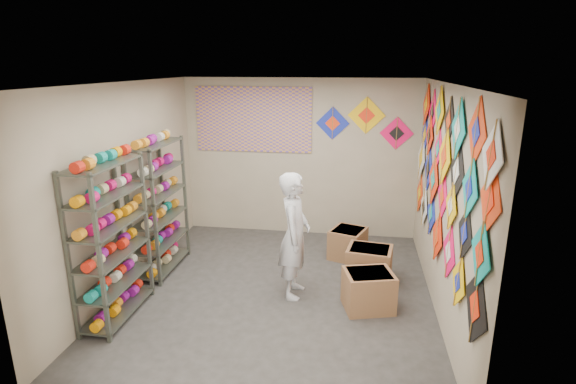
% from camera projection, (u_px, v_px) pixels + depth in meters
% --- Properties ---
extents(ground, '(4.50, 4.50, 0.00)m').
position_uv_depth(ground, '(277.00, 292.00, 5.96)').
color(ground, '#312E2A').
extents(room_walls, '(4.50, 4.50, 4.50)m').
position_uv_depth(room_walls, '(276.00, 171.00, 5.51)').
color(room_walls, tan).
rests_on(room_walls, ground).
extents(shelf_rack_front, '(0.40, 1.10, 1.90)m').
position_uv_depth(shelf_rack_front, '(111.00, 242.00, 5.15)').
color(shelf_rack_front, '#4C5147').
rests_on(shelf_rack_front, ground).
extents(shelf_rack_back, '(0.40, 1.10, 1.90)m').
position_uv_depth(shelf_rack_back, '(159.00, 207.00, 6.39)').
color(shelf_rack_back, '#4C5147').
rests_on(shelf_rack_back, ground).
extents(string_spools, '(0.12, 2.36, 0.12)m').
position_uv_depth(string_spools, '(137.00, 216.00, 5.74)').
color(string_spools, '#E51068').
rests_on(string_spools, ground).
extents(kite_wall_display, '(0.06, 4.35, 2.06)m').
position_uv_depth(kite_wall_display, '(443.00, 175.00, 5.28)').
color(kite_wall_display, black).
rests_on(kite_wall_display, room_walls).
extents(back_wall_kites, '(1.60, 0.02, 0.87)m').
position_uv_depth(back_wall_kites, '(365.00, 123.00, 7.38)').
color(back_wall_kites, '#1828AB').
rests_on(back_wall_kites, room_walls).
extents(poster, '(2.00, 0.01, 1.10)m').
position_uv_depth(poster, '(253.00, 120.00, 7.64)').
color(poster, '#634698').
rests_on(poster, room_walls).
extents(shopkeeper, '(0.62, 0.42, 1.64)m').
position_uv_depth(shopkeeper, '(295.00, 235.00, 5.69)').
color(shopkeeper, silver).
rests_on(shopkeeper, ground).
extents(carton_a, '(0.68, 0.62, 0.48)m').
position_uv_depth(carton_a, '(368.00, 290.00, 5.50)').
color(carton_a, brown).
rests_on(carton_a, ground).
extents(carton_b, '(0.66, 0.57, 0.49)m').
position_uv_depth(carton_b, '(369.00, 264.00, 6.21)').
color(carton_b, brown).
rests_on(carton_b, ground).
extents(carton_c, '(0.63, 0.66, 0.46)m').
position_uv_depth(carton_c, '(348.00, 243.00, 6.97)').
color(carton_c, brown).
rests_on(carton_c, ground).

